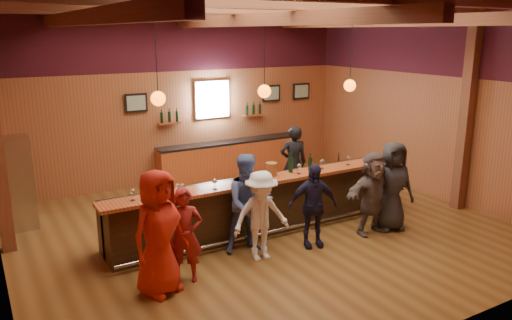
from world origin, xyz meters
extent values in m
plane|color=brown|center=(0.00, 0.00, 0.00)|extent=(9.00, 9.00, 0.00)
cube|color=brown|center=(0.00, 4.00, 2.25)|extent=(9.00, 0.04, 4.50)
cube|color=brown|center=(0.00, -4.00, 2.25)|extent=(9.00, 0.04, 4.50)
cube|color=brown|center=(4.50, 0.00, 2.25)|extent=(0.04, 8.00, 4.50)
cube|color=#3D101B|center=(0.00, 3.98, 3.65)|extent=(9.00, 0.01, 1.70)
cube|color=#3D101B|center=(4.48, 0.00, 3.65)|extent=(0.01, 8.00, 1.70)
cube|color=brown|center=(4.35, -1.00, 2.25)|extent=(0.22, 0.22, 4.50)
cube|color=brown|center=(0.00, -1.00, 4.20)|extent=(8.80, 0.20, 0.25)
cube|color=brown|center=(0.00, 1.00, 4.20)|extent=(8.80, 0.20, 0.25)
cube|color=brown|center=(0.00, 3.00, 4.20)|extent=(8.80, 0.20, 0.25)
cube|color=brown|center=(-3.00, 0.00, 3.95)|extent=(0.18, 7.80, 0.22)
cube|color=brown|center=(0.00, 0.00, 3.95)|extent=(0.18, 7.80, 0.22)
cube|color=brown|center=(3.00, 0.00, 3.95)|extent=(0.18, 7.80, 0.22)
cube|color=black|center=(0.00, 0.00, 0.53)|extent=(6.00, 0.60, 1.05)
cube|color=#963D1B|center=(0.00, -0.18, 1.08)|extent=(6.30, 0.50, 0.06)
cube|color=black|center=(0.00, 0.38, 0.93)|extent=(6.00, 0.48, 0.05)
cube|color=black|center=(0.00, 0.38, 0.45)|extent=(6.00, 0.48, 0.90)
cube|color=silver|center=(2.00, 0.38, 0.88)|extent=(0.45, 0.40, 0.14)
cube|color=silver|center=(2.50, 0.38, 0.88)|extent=(0.45, 0.40, 0.14)
cylinder|color=silver|center=(0.00, -0.42, 0.15)|extent=(6.00, 0.06, 0.06)
cube|color=#963D1B|center=(1.20, 3.72, 0.45)|extent=(4.00, 0.50, 0.90)
cube|color=black|center=(1.20, 3.72, 0.93)|extent=(4.00, 0.52, 0.05)
cube|color=silver|center=(0.80, 3.95, 2.05)|extent=(0.95, 0.08, 0.95)
cube|color=white|center=(0.80, 3.90, 2.05)|extent=(0.78, 0.01, 0.78)
cube|color=black|center=(-1.20, 3.94, 2.10)|extent=(0.55, 0.04, 0.45)
cube|color=silver|center=(-1.20, 3.92, 2.10)|extent=(0.45, 0.01, 0.35)
cube|color=black|center=(2.60, 3.94, 2.10)|extent=(0.55, 0.04, 0.45)
cube|color=silver|center=(2.60, 3.92, 2.10)|extent=(0.45, 0.01, 0.35)
cube|color=black|center=(3.60, 3.94, 2.10)|extent=(0.55, 0.04, 0.45)
cube|color=silver|center=(3.60, 3.92, 2.10)|extent=(0.45, 0.01, 0.35)
cube|color=#963D1B|center=(-0.40, 3.88, 1.55)|extent=(0.60, 0.18, 0.04)
cylinder|color=black|center=(-0.60, 3.88, 1.70)|extent=(0.07, 0.07, 0.26)
cylinder|color=black|center=(-0.40, 3.88, 1.70)|extent=(0.07, 0.07, 0.26)
cylinder|color=black|center=(-0.20, 3.88, 1.70)|extent=(0.07, 0.07, 0.26)
cube|color=#963D1B|center=(2.00, 3.88, 1.55)|extent=(0.60, 0.18, 0.04)
cylinder|color=black|center=(1.80, 3.88, 1.70)|extent=(0.07, 0.07, 0.26)
cylinder|color=black|center=(2.00, 3.88, 1.70)|extent=(0.07, 0.07, 0.26)
cylinder|color=black|center=(2.20, 3.88, 1.70)|extent=(0.07, 0.07, 0.26)
cylinder|color=black|center=(-2.00, 0.00, 3.33)|extent=(0.01, 0.01, 1.25)
sphere|color=#FF610C|center=(-2.00, 0.00, 2.70)|extent=(0.24, 0.24, 0.24)
cylinder|color=black|center=(0.00, 0.00, 3.33)|extent=(0.01, 0.01, 1.25)
sphere|color=#FF610C|center=(0.00, 0.00, 2.70)|extent=(0.24, 0.24, 0.24)
cylinder|color=black|center=(2.00, 0.00, 3.33)|extent=(0.01, 0.01, 1.25)
sphere|color=#FF610C|center=(2.00, 0.00, 2.70)|extent=(0.24, 0.24, 0.24)
cube|color=silver|center=(-4.10, 2.60, 0.90)|extent=(0.70, 0.70, 1.80)
imported|color=red|center=(-2.52, -1.24, 0.94)|extent=(1.07, 0.89, 1.88)
imported|color=maroon|center=(-2.06, -1.10, 0.75)|extent=(0.64, 0.55, 1.49)
imported|color=#4D619A|center=(-0.69, -0.65, 0.88)|extent=(0.95, 0.80, 1.75)
imported|color=white|center=(-0.67, -1.02, 0.77)|extent=(1.05, 0.67, 1.54)
imported|color=#1A1932|center=(0.39, -1.03, 0.76)|extent=(0.96, 0.63, 1.52)
imported|color=#5D4F4A|center=(1.72, -1.12, 0.80)|extent=(1.49, 0.49, 1.60)
imported|color=#262729|center=(2.19, -1.14, 0.87)|extent=(0.97, 0.76, 1.74)
imported|color=black|center=(1.55, 1.29, 0.86)|extent=(0.72, 0.59, 1.71)
cylinder|color=brown|center=(0.13, -0.05, 1.23)|extent=(0.22, 0.22, 0.25)
cylinder|color=black|center=(0.57, -0.05, 1.25)|extent=(0.08, 0.08, 0.29)
cylinder|color=black|center=(0.57, -0.05, 1.45)|extent=(0.03, 0.03, 0.10)
cylinder|color=black|center=(0.99, -0.11, 1.23)|extent=(0.07, 0.07, 0.25)
cylinder|color=black|center=(0.99, -0.11, 1.40)|extent=(0.02, 0.02, 0.09)
cylinder|color=silver|center=(-2.56, -0.15, 1.11)|extent=(0.07, 0.07, 0.01)
cylinder|color=silver|center=(-2.56, -0.15, 1.17)|extent=(0.01, 0.01, 0.10)
sphere|color=silver|center=(-2.56, -0.15, 1.25)|extent=(0.08, 0.08, 0.08)
cylinder|color=silver|center=(-1.83, -0.26, 1.11)|extent=(0.08, 0.08, 0.01)
cylinder|color=silver|center=(-1.83, -0.26, 1.17)|extent=(0.01, 0.01, 0.11)
sphere|color=silver|center=(-1.83, -0.26, 1.27)|extent=(0.09, 0.09, 0.09)
cylinder|color=silver|center=(-1.71, -0.19, 1.11)|extent=(0.06, 0.06, 0.01)
cylinder|color=silver|center=(-1.71, -0.19, 1.16)|extent=(0.01, 0.01, 0.09)
sphere|color=silver|center=(-1.71, -0.19, 1.24)|extent=(0.07, 0.07, 0.07)
cylinder|color=silver|center=(-1.17, -0.29, 1.11)|extent=(0.07, 0.07, 0.01)
cylinder|color=silver|center=(-1.17, -0.29, 1.17)|extent=(0.01, 0.01, 0.11)
sphere|color=silver|center=(-1.17, -0.29, 1.26)|extent=(0.08, 0.08, 0.08)
cylinder|color=silver|center=(-0.45, -0.21, 1.11)|extent=(0.08, 0.08, 0.01)
cylinder|color=silver|center=(-0.45, -0.21, 1.17)|extent=(0.01, 0.01, 0.11)
sphere|color=silver|center=(-0.45, -0.21, 1.26)|extent=(0.09, 0.09, 0.09)
cylinder|color=silver|center=(0.65, -0.22, 1.11)|extent=(0.08, 0.08, 0.01)
cylinder|color=silver|center=(0.65, -0.22, 1.17)|extent=(0.01, 0.01, 0.11)
sphere|color=silver|center=(0.65, -0.22, 1.26)|extent=(0.09, 0.09, 0.09)
cylinder|color=silver|center=(1.25, -0.16, 1.11)|extent=(0.08, 0.08, 0.01)
cylinder|color=silver|center=(1.25, -0.16, 1.17)|extent=(0.01, 0.01, 0.11)
sphere|color=silver|center=(1.25, -0.16, 1.26)|extent=(0.09, 0.09, 0.09)
cylinder|color=silver|center=(1.90, -0.18, 1.11)|extent=(0.07, 0.07, 0.01)
cylinder|color=silver|center=(1.90, -0.18, 1.17)|extent=(0.01, 0.01, 0.11)
sphere|color=silver|center=(1.90, -0.18, 1.26)|extent=(0.09, 0.09, 0.09)
camera|label=1|loc=(-4.66, -7.74, 3.75)|focal=35.00mm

